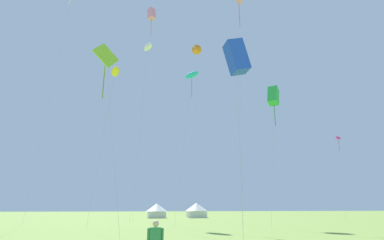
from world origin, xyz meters
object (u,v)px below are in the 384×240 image
at_px(kite_lime_diamond, 106,58).
at_px(kite_white_diamond, 69,7).
at_px(kite_blue_box, 237,57).
at_px(kite_pink_box, 152,14).
at_px(kite_green_box, 273,96).
at_px(festival_tent_center, 196,210).
at_px(kite_yellow_parafoil, 115,72).
at_px(kite_white_parafoil, 148,47).
at_px(kite_magenta_parafoil, 338,138).
at_px(kite_orange_delta, 196,49).
at_px(kite_cyan_parafoil, 192,75).
at_px(festival_tent_right, 157,210).

distance_m(kite_lime_diamond, kite_white_diamond, 32.29).
bearing_deg(kite_blue_box, kite_pink_box, 97.42).
bearing_deg(kite_pink_box, kite_white_diamond, -176.42).
xyz_separation_m(kite_green_box, festival_tent_center, (-0.58, 38.05, -13.65)).
bearing_deg(kite_yellow_parafoil, kite_lime_diamond, -92.76).
bearing_deg(kite_white_diamond, kite_white_parafoil, 37.98).
xyz_separation_m(kite_magenta_parafoil, kite_yellow_parafoil, (-38.72, -9.77, 4.42)).
height_order(kite_orange_delta, kite_white_diamond, kite_white_diamond).
bearing_deg(kite_cyan_parafoil, kite_pink_box, 114.36).
relative_size(kite_cyan_parafoil, festival_tent_right, 4.39).
bearing_deg(kite_blue_box, festival_tent_right, 89.61).
relative_size(kite_lime_diamond, kite_cyan_parafoil, 0.81).
bearing_deg(kite_magenta_parafoil, kite_green_box, -144.81).
bearing_deg(kite_white_diamond, kite_magenta_parafoil, -3.84).
bearing_deg(kite_cyan_parafoil, kite_green_box, -36.21).
xyz_separation_m(kite_white_parafoil, festival_tent_right, (4.10, 9.67, -34.22)).
relative_size(kite_magenta_parafoil, kite_yellow_parafoil, 0.76).
relative_size(kite_green_box, kite_lime_diamond, 1.00).
xyz_separation_m(kite_cyan_parafoil, festival_tent_right, (-0.75, 31.56, -18.49)).
bearing_deg(kite_orange_delta, kite_white_parafoil, 161.46).
xyz_separation_m(kite_orange_delta, kite_magenta_parafoil, (23.15, -11.26, -20.76)).
xyz_separation_m(kite_white_parafoil, kite_lime_diamond, (-6.02, -34.77, -20.77)).
xyz_separation_m(kite_magenta_parafoil, kite_white_diamond, (-47.82, 3.21, 21.65)).
relative_size(kite_orange_delta, festival_tent_right, 7.69).
height_order(kite_pink_box, kite_yellow_parafoil, kite_pink_box).
xyz_separation_m(kite_blue_box, festival_tent_center, (9.38, 51.29, -11.09)).
relative_size(kite_green_box, festival_tent_right, 3.56).
height_order(festival_tent_right, festival_tent_center, festival_tent_center).
relative_size(kite_magenta_parafoil, kite_cyan_parafoil, 0.70).
bearing_deg(kite_lime_diamond, festival_tent_right, 77.17).
bearing_deg(festival_tent_center, kite_white_diamond, -142.77).
relative_size(kite_magenta_parafoil, kite_blue_box, 1.02).
height_order(kite_green_box, festival_tent_center, kite_green_box).
height_order(kite_pink_box, kite_magenta_parafoil, kite_pink_box).
height_order(kite_green_box, kite_yellow_parafoil, kite_yellow_parafoil).
relative_size(kite_white_parafoil, kite_lime_diamond, 2.18).
distance_m(kite_magenta_parafoil, festival_tent_right, 39.88).
height_order(kite_pink_box, festival_tent_right, kite_pink_box).
bearing_deg(kite_white_parafoil, kite_lime_diamond, -99.82).
distance_m(kite_pink_box, kite_blue_box, 39.61).
distance_m(kite_green_box, kite_white_diamond, 38.75).
xyz_separation_m(kite_orange_delta, kite_lime_diamond, (-16.08, -31.40, -19.69)).
bearing_deg(kite_white_parafoil, kite_orange_delta, -18.54).
distance_m(kite_blue_box, festival_tent_center, 53.31).
distance_m(kite_pink_box, kite_yellow_parafoil, 23.77).
relative_size(kite_blue_box, festival_tent_center, 2.86).
relative_size(kite_white_parafoil, festival_tent_center, 7.39).
height_order(kite_magenta_parafoil, kite_lime_diamond, kite_lime_diamond).
distance_m(kite_yellow_parafoil, festival_tent_right, 39.19).
xyz_separation_m(kite_orange_delta, kite_green_box, (3.66, -25.00, -19.40)).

